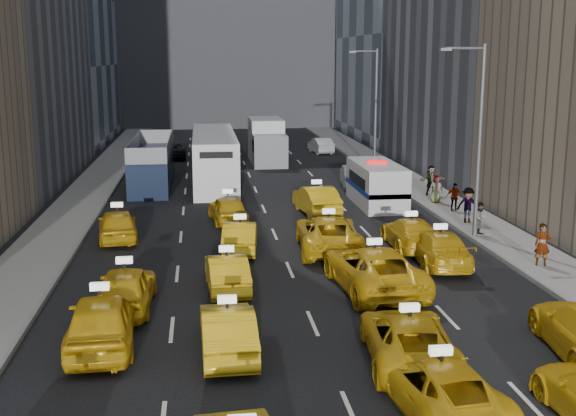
{
  "coord_description": "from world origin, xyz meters",
  "views": [
    {
      "loc": [
        -3.45,
        -19.77,
        8.45
      ],
      "look_at": [
        0.25,
        10.6,
        2.0
      ],
      "focal_mm": 45.0,
      "sensor_mm": 36.0,
      "label": 1
    }
  ],
  "objects_px": {
    "city_bus": "(214,158)",
    "taxi_2": "(439,385)",
    "box_truck": "(267,141)",
    "double_decker": "(152,162)",
    "pedestrian_0": "(543,245)",
    "nypd_van": "(377,185)"
  },
  "relations": [
    {
      "from": "double_decker",
      "to": "city_bus",
      "type": "relative_size",
      "value": 0.82
    },
    {
      "from": "taxi_2",
      "to": "double_decker",
      "type": "distance_m",
      "value": 33.73
    },
    {
      "from": "taxi_2",
      "to": "pedestrian_0",
      "type": "bearing_deg",
      "value": -131.65
    },
    {
      "from": "taxi_2",
      "to": "double_decker",
      "type": "relative_size",
      "value": 0.44
    },
    {
      "from": "box_truck",
      "to": "pedestrian_0",
      "type": "xyz_separation_m",
      "value": [
        8.26,
        -31.29,
        -0.69
      ]
    },
    {
      "from": "city_bus",
      "to": "box_truck",
      "type": "bearing_deg",
      "value": 64.48
    },
    {
      "from": "pedestrian_0",
      "to": "double_decker",
      "type": "bearing_deg",
      "value": 144.37
    },
    {
      "from": "city_bus",
      "to": "pedestrian_0",
      "type": "bearing_deg",
      "value": -60.19
    },
    {
      "from": "taxi_2",
      "to": "nypd_van",
      "type": "xyz_separation_m",
      "value": [
        4.44,
        24.43,
        0.52
      ]
    },
    {
      "from": "pedestrian_0",
      "to": "taxi_2",
      "type": "bearing_deg",
      "value": -109.55
    },
    {
      "from": "taxi_2",
      "to": "nypd_van",
      "type": "relative_size",
      "value": 0.76
    },
    {
      "from": "taxi_2",
      "to": "box_truck",
      "type": "height_order",
      "value": "box_truck"
    },
    {
      "from": "double_decker",
      "to": "box_truck",
      "type": "relative_size",
      "value": 1.39
    },
    {
      "from": "nypd_van",
      "to": "pedestrian_0",
      "type": "distance_m",
      "value": 13.85
    },
    {
      "from": "pedestrian_0",
      "to": "box_truck",
      "type": "bearing_deg",
      "value": 121.15
    },
    {
      "from": "box_truck",
      "to": "double_decker",
      "type": "bearing_deg",
      "value": -123.36
    },
    {
      "from": "double_decker",
      "to": "pedestrian_0",
      "type": "distance_m",
      "value": 27.29
    },
    {
      "from": "city_bus",
      "to": "taxi_2",
      "type": "bearing_deg",
      "value": -82.28
    },
    {
      "from": "taxi_2",
      "to": "box_truck",
      "type": "bearing_deg",
      "value": -95.4
    },
    {
      "from": "taxi_2",
      "to": "pedestrian_0",
      "type": "xyz_separation_m",
      "value": [
        8.0,
        11.06,
        0.35
      ]
    },
    {
      "from": "nypd_van",
      "to": "double_decker",
      "type": "height_order",
      "value": "double_decker"
    },
    {
      "from": "nypd_van",
      "to": "double_decker",
      "type": "relative_size",
      "value": 0.57
    }
  ]
}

